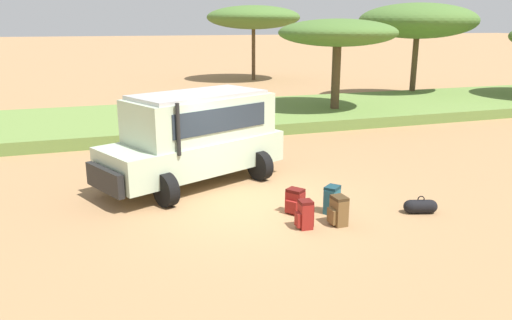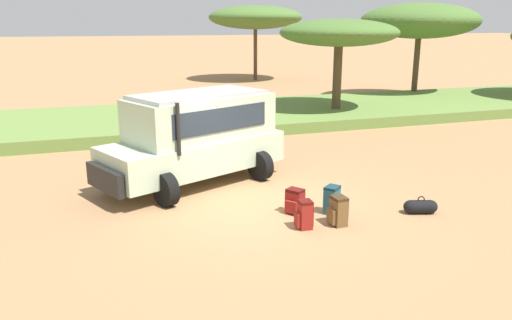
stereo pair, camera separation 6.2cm
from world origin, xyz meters
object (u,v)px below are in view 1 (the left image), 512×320
backpack_near_rear_wheel (338,211)px  backpack_outermost (295,201)px  duffel_bag_low_black_case (420,206)px  acacia_tree_left_mid (338,33)px  acacia_tree_centre_back (253,17)px  backpack_cluster_center (305,215)px  acacia_tree_right_mid (418,21)px  safari_vehicle (197,136)px  backpack_beside_front_wheel (332,200)px

backpack_near_rear_wheel → backpack_outermost: backpack_near_rear_wheel is taller
duffel_bag_low_black_case → acacia_tree_left_mid: 12.34m
acacia_tree_centre_back → backpack_near_rear_wheel: bearing=-104.8°
backpack_cluster_center → acacia_tree_centre_back: (7.97, 27.15, 4.26)m
acacia_tree_left_mid → acacia_tree_right_mid: bearing=29.4°
backpack_cluster_center → duffel_bag_low_black_case: 2.87m
safari_vehicle → backpack_outermost: (1.61, -2.95, -1.02)m
backpack_beside_front_wheel → acacia_tree_left_mid: 12.44m
backpack_outermost → duffel_bag_low_black_case: (2.72, -0.93, -0.12)m
backpack_cluster_center → acacia_tree_centre_back: 28.62m
duffel_bag_low_black_case → acacia_tree_centre_back: acacia_tree_centre_back is taller
backpack_near_rear_wheel → acacia_tree_centre_back: acacia_tree_centre_back is taller
acacia_tree_left_mid → safari_vehicle: bearing=-137.3°
backpack_near_rear_wheel → acacia_tree_centre_back: (7.21, 27.21, 4.25)m
acacia_tree_left_mid → backpack_cluster_center: bearing=-120.2°
backpack_beside_front_wheel → backpack_cluster_center: (-0.95, -0.59, -0.01)m
duffel_bag_low_black_case → acacia_tree_left_mid: acacia_tree_left_mid is taller
backpack_beside_front_wheel → backpack_cluster_center: size_ratio=1.04×
duffel_bag_low_black_case → acacia_tree_right_mid: (10.62, 15.16, 4.13)m
backpack_near_rear_wheel → backpack_cluster_center: bearing=175.8°
backpack_cluster_center → backpack_outermost: 0.89m
backpack_outermost → acacia_tree_left_mid: 12.59m
backpack_cluster_center → duffel_bag_low_black_case: size_ratio=0.82×
backpack_cluster_center → backpack_beside_front_wheel: bearing=32.0°
backpack_outermost → acacia_tree_left_mid: bearing=58.3°
acacia_tree_left_mid → acacia_tree_right_mid: (6.98, 3.93, 0.54)m
backpack_outermost → backpack_cluster_center: bearing=-99.3°
backpack_near_rear_wheel → acacia_tree_left_mid: acacia_tree_left_mid is taller
backpack_near_rear_wheel → duffel_bag_low_black_case: size_ratio=0.85×
backpack_beside_front_wheel → backpack_near_rear_wheel: size_ratio=1.00×
acacia_tree_centre_back → acacia_tree_right_mid: bearing=-65.4°
safari_vehicle → acacia_tree_centre_back: (9.43, 23.33, 3.27)m
backpack_outermost → backpack_beside_front_wheel: bearing=-19.2°
safari_vehicle → backpack_cluster_center: safari_vehicle is taller
acacia_tree_centre_back → backpack_cluster_center: bearing=-106.4°
backpack_beside_front_wheel → backpack_near_rear_wheel: 0.68m
acacia_tree_centre_back → backpack_beside_front_wheel: bearing=-104.8°
backpack_cluster_center → backpack_outermost: (0.14, 0.87, -0.02)m
backpack_near_rear_wheel → backpack_outermost: bearing=123.4°
backpack_cluster_center → acacia_tree_right_mid: 20.64m
duffel_bag_low_black_case → acacia_tree_centre_back: 28.03m
backpack_beside_front_wheel → acacia_tree_right_mid: size_ratio=0.10×
backpack_near_rear_wheel → acacia_tree_right_mid: size_ratio=0.10×
backpack_beside_front_wheel → acacia_tree_centre_back: (7.02, 26.56, 4.25)m
backpack_near_rear_wheel → backpack_outermost: 1.11m
safari_vehicle → duffel_bag_low_black_case: (4.32, -3.87, -1.14)m
backpack_beside_front_wheel → duffel_bag_low_black_case: 2.02m
safari_vehicle → acacia_tree_centre_back: acacia_tree_centre_back is taller
backpack_beside_front_wheel → acacia_tree_right_mid: 19.58m
acacia_tree_right_mid → backpack_cluster_center: bearing=-131.7°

